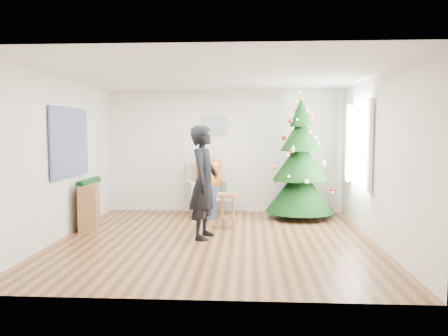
# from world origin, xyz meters

# --- Properties ---
(floor) EXTENTS (5.00, 5.00, 0.00)m
(floor) POSITION_xyz_m (0.00, 0.00, 0.00)
(floor) COLOR brown
(floor) RESTS_ON ground
(ceiling) EXTENTS (5.00, 5.00, 0.00)m
(ceiling) POSITION_xyz_m (0.00, 0.00, 2.60)
(ceiling) COLOR white
(ceiling) RESTS_ON wall_back
(wall_back) EXTENTS (5.00, 0.00, 5.00)m
(wall_back) POSITION_xyz_m (0.00, 2.50, 1.30)
(wall_back) COLOR silver
(wall_back) RESTS_ON floor
(wall_front) EXTENTS (5.00, 0.00, 5.00)m
(wall_front) POSITION_xyz_m (0.00, -2.50, 1.30)
(wall_front) COLOR silver
(wall_front) RESTS_ON floor
(wall_left) EXTENTS (0.00, 5.00, 5.00)m
(wall_left) POSITION_xyz_m (-2.50, 0.00, 1.30)
(wall_left) COLOR silver
(wall_left) RESTS_ON floor
(wall_right) EXTENTS (0.00, 5.00, 5.00)m
(wall_right) POSITION_xyz_m (2.50, 0.00, 1.30)
(wall_right) COLOR silver
(wall_right) RESTS_ON floor
(window_panel) EXTENTS (0.04, 1.30, 1.40)m
(window_panel) POSITION_xyz_m (2.47, 1.00, 1.50)
(window_panel) COLOR white
(window_panel) RESTS_ON wall_right
(curtains) EXTENTS (0.05, 1.75, 1.50)m
(curtains) POSITION_xyz_m (2.44, 1.00, 1.50)
(curtains) COLOR white
(curtains) RESTS_ON wall_right
(christmas_tree) EXTENTS (1.37, 1.37, 2.47)m
(christmas_tree) POSITION_xyz_m (1.54, 1.85, 1.11)
(christmas_tree) COLOR #3F2816
(christmas_tree) RESTS_ON floor
(stool) EXTENTS (0.41, 0.41, 0.61)m
(stool) POSITION_xyz_m (0.15, 0.87, 0.31)
(stool) COLOR brown
(stool) RESTS_ON floor
(laptop) EXTENTS (0.39, 0.32, 0.03)m
(laptop) POSITION_xyz_m (0.15, 0.87, 0.62)
(laptop) COLOR silver
(laptop) RESTS_ON stool
(armchair) EXTENTS (1.02, 1.00, 1.05)m
(armchair) POSITION_xyz_m (-0.34, 2.06, 0.39)
(armchair) COLOR gray
(armchair) RESTS_ON floor
(seated_person) EXTENTS (0.59, 0.75, 1.37)m
(seated_person) POSITION_xyz_m (-0.32, 2.01, 0.71)
(seated_person) COLOR navy
(seated_person) RESTS_ON armchair
(standing_man) EXTENTS (0.54, 0.73, 1.82)m
(standing_man) POSITION_xyz_m (-0.19, 0.10, 0.91)
(standing_man) COLOR black
(standing_man) RESTS_ON floor
(game_controller) EXTENTS (0.06, 0.13, 0.04)m
(game_controller) POSITION_xyz_m (0.00, 0.07, 1.21)
(game_controller) COLOR white
(game_controller) RESTS_ON standing_man
(console) EXTENTS (0.55, 1.04, 0.80)m
(console) POSITION_xyz_m (-2.33, 0.76, 0.40)
(console) COLOR brown
(console) RESTS_ON floor
(garland) EXTENTS (0.14, 0.90, 0.14)m
(garland) POSITION_xyz_m (-2.33, 0.76, 0.82)
(garland) COLOR black
(garland) RESTS_ON console
(tapestry) EXTENTS (0.03, 1.50, 1.15)m
(tapestry) POSITION_xyz_m (-2.46, 0.30, 1.55)
(tapestry) COLOR black
(tapestry) RESTS_ON wall_left
(framed_picture) EXTENTS (0.52, 0.05, 0.42)m
(framed_picture) POSITION_xyz_m (-0.20, 2.46, 1.85)
(framed_picture) COLOR tan
(framed_picture) RESTS_ON wall_back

